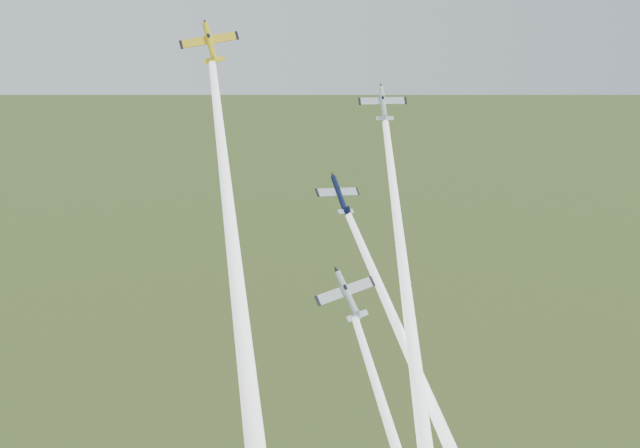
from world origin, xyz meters
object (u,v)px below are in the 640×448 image
at_px(plane_yellow, 210,43).
at_px(plane_silver_right, 383,103).
at_px(plane_silver_low, 348,295).
at_px(plane_navy, 340,195).

bearing_deg(plane_yellow, plane_silver_right, 10.06).
height_order(plane_yellow, plane_silver_low, plane_yellow).
distance_m(plane_yellow, plane_silver_low, 38.14).
bearing_deg(plane_silver_low, plane_navy, 69.40).
bearing_deg(plane_yellow, plane_silver_low, -40.76).
xyz_separation_m(plane_yellow, plane_navy, (16.22, -6.21, -20.80)).
relative_size(plane_yellow, plane_silver_low, 0.91).
distance_m(plane_navy, plane_silver_low, 14.77).
height_order(plane_yellow, plane_navy, plane_yellow).
bearing_deg(plane_silver_right, plane_navy, -129.20).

